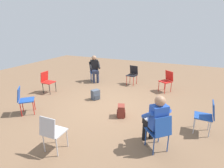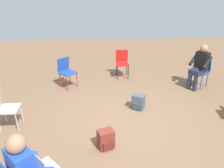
{
  "view_description": "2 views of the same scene",
  "coord_description": "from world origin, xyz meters",
  "views": [
    {
      "loc": [
        4.81,
        2.3,
        2.55
      ],
      "look_at": [
        -0.02,
        0.13,
        0.79
      ],
      "focal_mm": 28.0,
      "sensor_mm": 36.0,
      "label": 1
    },
    {
      "loc": [
        0.58,
        3.81,
        2.69
      ],
      "look_at": [
        0.32,
        -0.39,
        0.79
      ],
      "focal_mm": 35.0,
      "sensor_mm": 36.0,
      "label": 2
    }
  ],
  "objects": [
    {
      "name": "chair_northwest",
      "position": [
        -2.22,
        1.56,
        0.5
      ],
      "size": [
        0.58,
        0.57,
        0.85
      ],
      "rotation": [
        0.0,
        0.0,
        -2.19
      ],
      "color": "red",
      "rests_on": "ground"
    },
    {
      "name": "chair_southwest",
      "position": [
        -2.35,
        -1.87,
        0.5
      ],
      "size": [
        0.58,
        0.58,
        0.85
      ],
      "rotation": [
        0.0,
        0.0,
        -0.91
      ],
      "color": "#1E4799",
      "rests_on": "ground"
    },
    {
      "name": "person_with_laptop",
      "position": [
        1.43,
        1.8,
        0.69
      ],
      "size": [
        0.64,
        0.63,
        1.24
      ],
      "rotation": [
        0.0,
        0.0,
        2.32
      ],
      "color": "black",
      "rests_on": "ground"
    },
    {
      "name": "chair_northeast",
      "position": [
        1.56,
        1.91,
        0.5
      ],
      "size": [
        0.59,
        0.58,
        0.85
      ],
      "rotation": [
        0.0,
        0.0,
        2.32
      ],
      "color": "#1E4799",
      "rests_on": "ground"
    },
    {
      "name": "backpack_near_laptop_user",
      "position": [
        0.49,
        0.65,
        0.16
      ],
      "size": [
        0.33,
        0.3,
        0.36
      ],
      "rotation": [
        0.0,
        0.0,
        0.36
      ],
      "color": "maroon",
      "rests_on": "ground"
    },
    {
      "name": "chair_south",
      "position": [
        -0.16,
        -2.76,
        0.5
      ],
      "size": [
        0.4,
        0.44,
        0.85
      ],
      "rotation": [
        0.0,
        0.0,
        0.01
      ],
      "color": "red",
      "rests_on": "ground"
    },
    {
      "name": "backpack_by_empty_chair",
      "position": [
        -0.33,
        -0.67,
        0.16
      ],
      "size": [
        0.34,
        0.31,
        0.36
      ],
      "rotation": [
        0.0,
        0.0,
        5.77
      ],
      "color": "#475160",
      "rests_on": "ground"
    },
    {
      "name": "person_in_black",
      "position": [
        -2.22,
        -1.76,
        0.69
      ],
      "size": [
        0.63,
        0.63,
        1.24
      ],
      "rotation": [
        0.0,
        0.0,
        -0.91
      ],
      "color": "#23283D",
      "rests_on": "ground"
    },
    {
      "name": "chair_southeast",
      "position": [
        1.51,
        -2.07,
        0.5
      ],
      "size": [
        0.58,
        0.59,
        0.85
      ],
      "rotation": [
        0.0,
        0.0,
        0.75
      ],
      "color": "#1E4799",
      "rests_on": "ground"
    },
    {
      "name": "chair_north",
      "position": [
        0.4,
        2.85,
        0.5
      ],
      "size": [
        0.41,
        0.45,
        0.85
      ],
      "rotation": [
        0.0,
        0.0,
        3.12
      ],
      "color": "#1E4799",
      "rests_on": "ground"
    },
    {
      "name": "chair_east",
      "position": [
        2.49,
        -0.1,
        0.5
      ],
      "size": [
        0.44,
        0.41,
        0.85
      ],
      "rotation": [
        0.0,
        0.0,
        1.59
      ],
      "color": "#B7B7BC",
      "rests_on": "ground"
    },
    {
      "name": "chair_west",
      "position": [
        -2.56,
        0.01,
        0.5
      ],
      "size": [
        0.49,
        0.45,
        0.85
      ],
      "rotation": [
        0.0,
        0.0,
        -1.72
      ],
      "color": "black",
      "rests_on": "ground"
    },
    {
      "name": "ground_plane",
      "position": [
        0.0,
        0.0,
        0.0
      ],
      "size": [
        16.27,
        16.27,
        0.0
      ],
      "primitive_type": "plane",
      "color": "brown"
    }
  ]
}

